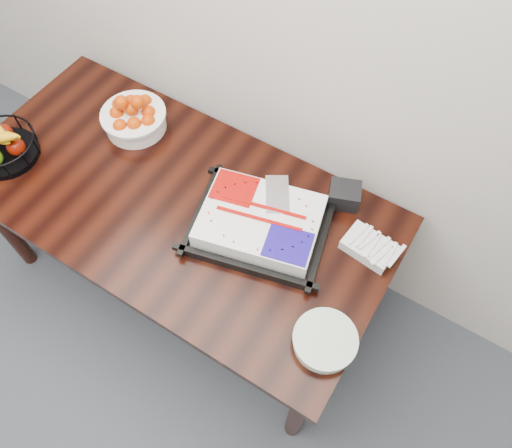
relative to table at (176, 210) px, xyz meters
The scene contains 7 objects.
table is the anchor object (origin of this frame).
cake_tray 0.40m from the table, ahead, with size 0.59×0.51×0.10m.
tangerine_bowl 0.46m from the table, 148.73° to the left, with size 0.28×0.28×0.18m.
fruit_basket 0.77m from the table, 165.14° to the right, with size 0.29×0.29×0.15m.
plate_stack 0.83m from the table, 14.73° to the right, with size 0.22×0.22×0.05m.
fork_bag 0.81m from the table, 14.49° to the left, with size 0.20×0.14×0.06m.
napkin_box 0.70m from the table, 30.67° to the left, with size 0.12×0.10×0.09m, color black.
Camera 1 is at (0.89, 1.21, 2.41)m, focal length 35.00 mm.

